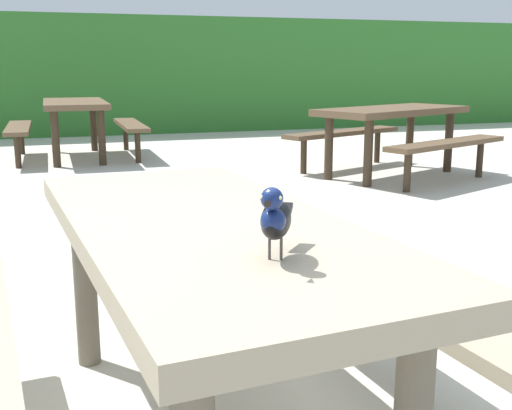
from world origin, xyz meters
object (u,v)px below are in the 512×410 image
Objects in this scene: bird_grackle at (275,218)px; picnic_table_mid_right at (392,125)px; picnic_table_mid_left at (75,115)px; picnic_table_foreground at (205,275)px.

bird_grackle reaches higher than picnic_table_mid_right.
picnic_table_mid_left is at bearing 90.89° from bird_grackle.
picnic_table_mid_right is (3.14, 4.31, 0.00)m from picnic_table_foreground.
bird_grackle reaches higher than picnic_table_foreground.
picnic_table_foreground and picnic_table_mid_right have the same top height.
picnic_table_foreground is 0.84× the size of picnic_table_mid_right.
bird_grackle is 7.23m from picnic_table_mid_left.
picnic_table_mid_left and picnic_table_mid_right have the same top height.
picnic_table_mid_right is at bearing 53.92° from picnic_table_foreground.
picnic_table_foreground is at bearing -89.53° from picnic_table_mid_left.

